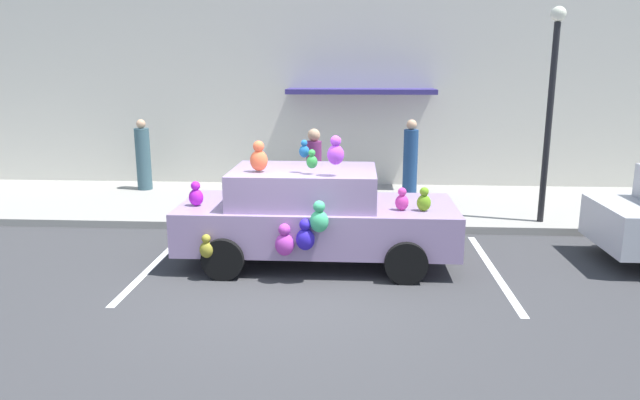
% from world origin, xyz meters
% --- Properties ---
extents(ground_plane, '(60.00, 60.00, 0.00)m').
position_xyz_m(ground_plane, '(0.00, 0.00, 0.00)').
color(ground_plane, '#38383A').
extents(sidewalk, '(24.00, 4.00, 0.15)m').
position_xyz_m(sidewalk, '(0.00, 5.00, 0.07)').
color(sidewalk, gray).
rests_on(sidewalk, ground).
extents(storefront_building, '(24.00, 1.25, 6.40)m').
position_xyz_m(storefront_building, '(0.01, 7.14, 3.19)').
color(storefront_building, beige).
rests_on(storefront_building, ground).
extents(parking_stripe_front, '(0.12, 3.60, 0.01)m').
position_xyz_m(parking_stripe_front, '(3.11, 1.00, 0.00)').
color(parking_stripe_front, silver).
rests_on(parking_stripe_front, ground).
extents(parking_stripe_rear, '(0.12, 3.60, 0.01)m').
position_xyz_m(parking_stripe_rear, '(-2.34, 1.00, 0.00)').
color(parking_stripe_rear, silver).
rests_on(parking_stripe_rear, ground).
extents(plush_covered_car, '(4.41, 2.13, 2.15)m').
position_xyz_m(plush_covered_car, '(0.25, 1.25, 0.80)').
color(plush_covered_car, '#9A7EA9').
rests_on(plush_covered_car, ground).
extents(teddy_bear_on_sidewalk, '(0.35, 0.29, 0.67)m').
position_xyz_m(teddy_bear_on_sidewalk, '(1.07, 3.90, 0.46)').
color(teddy_bear_on_sidewalk, pink).
rests_on(teddy_bear_on_sidewalk, sidewalk).
extents(street_lamp_post, '(0.28, 0.28, 4.06)m').
position_xyz_m(street_lamp_post, '(4.58, 3.50, 2.63)').
color(street_lamp_post, black).
rests_on(street_lamp_post, sidewalk).
extents(pedestrian_near_shopfront, '(0.36, 0.36, 1.74)m').
position_xyz_m(pedestrian_near_shopfront, '(-4.32, 6.02, 0.95)').
color(pedestrian_near_shopfront, '#395862').
rests_on(pedestrian_near_shopfront, sidewalk).
extents(pedestrian_walking_past, '(0.32, 0.32, 1.76)m').
position_xyz_m(pedestrian_walking_past, '(0.06, 3.95, 0.99)').
color(pedestrian_walking_past, '#722B64').
rests_on(pedestrian_walking_past, sidewalk).
extents(pedestrian_by_lamp, '(0.32, 0.32, 1.86)m').
position_xyz_m(pedestrian_by_lamp, '(2.13, 5.02, 1.02)').
color(pedestrian_by_lamp, navy).
rests_on(pedestrian_by_lamp, sidewalk).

